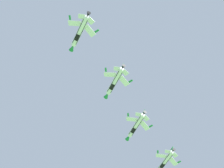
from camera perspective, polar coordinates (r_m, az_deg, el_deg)
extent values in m
cylinder|color=silver|center=(210.42, 5.81, -8.35)|extent=(7.34, 11.30, 1.70)
cube|color=#2D3338|center=(210.08, 5.80, -8.44)|extent=(6.23, 9.53, 0.71)
cone|color=black|center=(206.07, 6.67, -7.21)|extent=(1.97, 2.06, 1.36)
ellipsoid|color=#192333|center=(212.61, 5.50, -8.66)|extent=(2.71, 3.43, 1.31)
cube|color=black|center=(211.26, 5.51, -8.85)|extent=(2.17, 2.53, 1.06)
cube|color=silver|center=(208.63, 5.39, -7.79)|extent=(4.18, 1.99, 1.12)
cube|color=#197A38|center=(207.43, 5.01, -7.36)|extent=(0.63, 1.61, 0.36)
cube|color=silver|center=(209.88, 6.66, -8.37)|extent=(3.84, 4.51, 1.12)
cube|color=#197A38|center=(209.70, 7.31, -8.41)|extent=(1.67, 1.37, 0.36)
cube|color=silver|center=(206.76, 6.08, -7.32)|extent=(2.38, 1.96, 0.64)
cube|color=silver|center=(207.50, 6.83, -7.67)|extent=(2.69, 2.77, 0.64)
cube|color=#197A38|center=(208.64, 6.47, -7.21)|extent=(1.94, 2.64, 2.58)
cylinder|color=silver|center=(195.17, 2.66, -4.51)|extent=(7.34, 11.30, 1.70)
cube|color=#2D3338|center=(194.81, 2.63, -4.60)|extent=(6.23, 9.53, 0.74)
cone|color=#197A38|center=(199.79, 1.79, -5.84)|extent=(2.54, 2.86, 1.56)
cone|color=black|center=(190.95, 3.52, -3.20)|extent=(1.97, 2.06, 1.36)
ellipsoid|color=#192333|center=(197.34, 2.37, -4.89)|extent=(2.73, 3.45, 1.34)
cube|color=black|center=(195.94, 2.35, -5.07)|extent=(2.19, 2.54, 1.08)
cube|color=silver|center=(193.66, 2.18, -3.86)|extent=(4.16, 1.99, 1.23)
cube|color=#197A38|center=(192.70, 1.77, -3.37)|extent=(0.64, 1.61, 0.37)
cube|color=silver|center=(194.41, 3.55, -4.54)|extent=(3.83, 4.49, 1.23)
cube|color=#197A38|center=(194.04, 4.25, -4.60)|extent=(1.67, 1.37, 0.37)
cube|color=silver|center=(191.75, 2.90, -3.33)|extent=(2.37, 1.96, 0.70)
cube|color=silver|center=(192.19, 3.71, -3.73)|extent=(2.69, 2.76, 0.70)
cube|color=#197A38|center=(193.55, 3.36, -3.26)|extent=(2.00, 2.68, 2.57)
cylinder|color=silver|center=(180.48, 0.33, 0.32)|extent=(7.34, 11.30, 1.70)
cube|color=#2D3338|center=(180.10, 0.30, 0.24)|extent=(6.23, 9.53, 0.66)
cone|color=#197A38|center=(184.82, -0.55, -1.22)|extent=(2.54, 2.86, 1.56)
cone|color=black|center=(176.54, 1.20, 1.85)|extent=(1.97, 2.06, 1.36)
ellipsoid|color=#192333|center=(182.56, 0.03, -0.14)|extent=(2.68, 3.42, 1.28)
cube|color=black|center=(181.13, 0.02, -0.30)|extent=(2.15, 2.52, 1.03)
cube|color=silver|center=(179.10, -0.21, 1.04)|extent=(4.21, 1.99, 0.97)
cube|color=#197A38|center=(178.23, -0.68, 1.57)|extent=(0.63, 1.61, 0.34)
cube|color=silver|center=(179.72, 1.29, 0.34)|extent=(3.85, 4.53, 0.97)
cube|color=#197A38|center=(179.36, 2.04, 0.31)|extent=(1.66, 1.36, 0.34)
cube|color=silver|center=(177.31, 0.54, 1.68)|extent=(2.39, 1.96, 0.56)
cube|color=silver|center=(177.67, 1.43, 1.27)|extent=(2.70, 2.77, 0.56)
cube|color=#197A38|center=(179.12, 1.04, 1.73)|extent=(1.86, 2.60, 2.59)
cylinder|color=silver|center=(167.17, -3.48, 5.78)|extent=(7.34, 11.30, 1.70)
cube|color=#2D3338|center=(166.78, -3.52, 5.70)|extent=(6.23, 9.53, 0.72)
cone|color=#197A38|center=(171.22, -4.33, 3.98)|extent=(2.54, 2.86, 1.56)
cone|color=black|center=(163.54, -2.62, 7.56)|extent=(1.97, 2.06, 1.36)
ellipsoid|color=#192333|center=(169.17, -3.74, 5.21)|extent=(2.72, 3.44, 1.32)
cube|color=black|center=(167.70, -3.81, 5.09)|extent=(2.18, 2.54, 1.07)
cube|color=silver|center=(166.23, -4.08, 6.61)|extent=(4.17, 1.99, 1.15)
cube|color=#197A38|center=(165.71, -4.60, 7.22)|extent=(0.63, 1.61, 0.36)
cube|color=silver|center=(166.13, -2.46, 5.81)|extent=(3.84, 4.51, 1.15)
cube|color=#197A38|center=(165.53, -1.66, 5.78)|extent=(1.67, 1.37, 0.36)
cube|color=silver|center=(164.45, -3.32, 7.35)|extent=(2.38, 1.96, 0.66)
cube|color=silver|center=(164.39, -2.35, 6.88)|extent=(2.69, 2.76, 0.66)
cube|color=#197A38|center=(166.10, -2.72, 7.33)|extent=(1.96, 2.65, 2.58)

